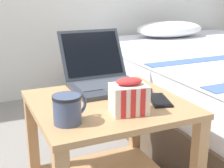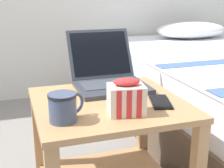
% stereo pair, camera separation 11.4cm
% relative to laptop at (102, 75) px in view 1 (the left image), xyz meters
% --- Properties ---
extents(bedside_table, '(0.57, 0.54, 0.50)m').
position_rel_laptop_xyz_m(bedside_table, '(-0.06, -0.20, -0.22)').
color(bedside_table, tan).
rests_on(bedside_table, ground_plane).
extents(laptop, '(0.30, 0.36, 0.23)m').
position_rel_laptop_xyz_m(laptop, '(0.00, 0.00, 0.00)').
color(laptop, '#333842').
rests_on(laptop, bedside_table).
extents(mug_front_left, '(0.13, 0.09, 0.09)m').
position_rel_laptop_xyz_m(mug_front_left, '(-0.26, -0.33, 0.01)').
color(mug_front_left, '#3F4C6B').
rests_on(mug_front_left, bedside_table).
extents(snack_bag, '(0.14, 0.11, 0.13)m').
position_rel_laptop_xyz_m(snack_bag, '(-0.04, -0.34, 0.01)').
color(snack_bag, silver).
rests_on(snack_bag, bedside_table).
extents(cell_phone, '(0.11, 0.16, 0.01)m').
position_rel_laptop_xyz_m(cell_phone, '(0.12, -0.28, -0.04)').
color(cell_phone, black).
rests_on(cell_phone, bedside_table).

